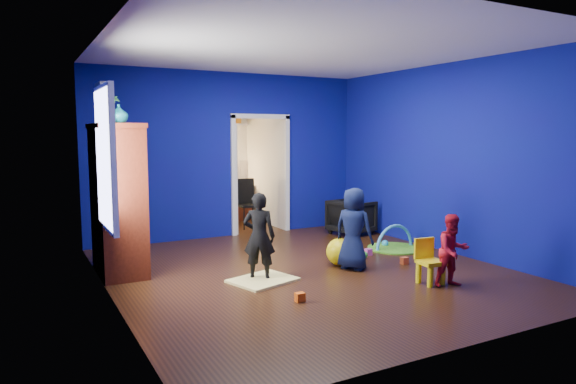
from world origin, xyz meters
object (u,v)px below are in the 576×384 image
armchair (351,217)px  toddler_red (453,251)px  tv_armoire (118,199)px  hopper_ball (340,252)px  crt_tv (121,196)px  folding_chair (249,204)px  study_desk (230,203)px  child_navy (354,229)px  vase (119,114)px  child_black (259,236)px  kid_chair (431,264)px  play_mat (394,248)px

armchair → toddler_red: toddler_red is taller
tv_armoire → hopper_ball: bearing=-20.8°
crt_tv → hopper_ball: bearing=-21.1°
crt_tv → hopper_ball: size_ratio=1.84×
crt_tv → folding_chair: crt_tv is taller
tv_armoire → folding_chair: tv_armoire is taller
crt_tv → hopper_ball: 3.05m
crt_tv → study_desk: (2.78, 3.13, -0.65)m
child_navy → vase: (-2.83, 1.01, 1.52)m
child_navy → study_desk: size_ratio=1.26×
toddler_red → crt_tv: 4.25m
child_black → toddler_red: size_ratio=1.26×
armchair → crt_tv: bearing=89.8°
toddler_red → tv_armoire: (-3.41, 2.53, 0.54)m
study_desk → toddler_red: bearing=-84.0°
armchair → child_navy: bearing=135.7°
hopper_ball → toddler_red: bearing=-66.6°
child_black → armchair: bearing=-110.8°
armchair → tv_armoire: 4.32m
vase → kid_chair: (3.26, -2.03, -1.83)m
kid_chair → study_desk: (-0.45, 5.46, 0.12)m
child_navy → toddler_red: bearing=177.5°
toddler_red → study_desk: (-0.60, 5.66, -0.06)m
vase → hopper_ball: size_ratio=0.61×
armchair → play_mat: size_ratio=0.82×
vase → toddler_red: bearing=-33.1°
armchair → kid_chair: (-0.95, -3.02, -0.07)m
tv_armoire → folding_chair: size_ratio=2.13×
armchair → folding_chair: size_ratio=0.76×
armchair → child_black: 3.30m
crt_tv → study_desk: size_ratio=0.80×
tv_armoire → play_mat: (4.12, -0.63, -0.97)m
hopper_ball → study_desk: bearing=89.5°
folding_chair → armchair: bearing=-46.7°
tv_armoire → folding_chair: bearing=37.7°
child_navy → kid_chair: 1.15m
play_mat → child_black: bearing=-168.6°
child_navy → crt_tv: 3.11m
child_black → study_desk: 4.50m
child_navy → folding_chair: child_navy is taller
armchair → study_desk: (-1.39, 2.44, 0.06)m
armchair → study_desk: study_desk is taller
child_black → kid_chair: 2.14m
vase → play_mat: (4.12, -0.33, -2.06)m
tv_armoire → child_navy: bearing=-24.8°
child_black → child_navy: bearing=-151.4°
hopper_ball → folding_chair: size_ratio=0.41×
crt_tv → study_desk: 4.23m
tv_armoire → child_black: bearing=-37.9°
child_navy → hopper_ball: child_navy is taller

